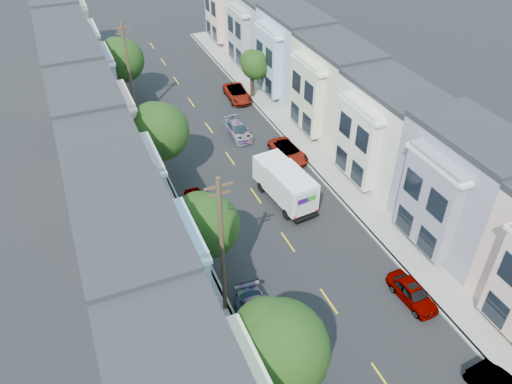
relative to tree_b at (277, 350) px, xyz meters
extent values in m
plane|color=black|center=(6.30, 5.45, -5.40)|extent=(160.00, 160.00, 0.00)
cube|color=black|center=(6.30, 20.45, -5.39)|extent=(12.00, 70.00, 0.02)
cube|color=gray|center=(0.25, 20.45, -5.33)|extent=(0.30, 70.00, 0.15)
cube|color=gray|center=(12.35, 20.45, -5.33)|extent=(0.30, 70.00, 0.15)
cube|color=gray|center=(-1.05, 20.45, -5.33)|extent=(2.60, 70.00, 0.15)
cube|color=gray|center=(13.65, 20.45, -5.33)|extent=(2.60, 70.00, 0.15)
cube|color=gold|center=(6.30, 20.45, -5.40)|extent=(0.12, 70.00, 0.01)
cube|color=silver|center=(-4.85, 20.45, -5.40)|extent=(5.00, 70.00, 8.50)
cube|color=silver|center=(17.45, 20.45, -5.40)|extent=(5.00, 70.00, 8.50)
sphere|color=#1C350E|center=(0.00, 0.00, 0.02)|extent=(4.70, 4.70, 4.70)
cylinder|color=black|center=(-0.30, 10.64, -3.97)|extent=(0.44, 0.44, 2.87)
sphere|color=#1C350E|center=(0.00, 10.64, -1.06)|extent=(4.21, 4.21, 4.21)
cylinder|color=black|center=(-0.30, 22.32, -3.81)|extent=(0.44, 0.44, 3.19)
sphere|color=#1C350E|center=(0.00, 22.32, -0.57)|extent=(4.70, 4.70, 4.70)
cylinder|color=black|center=(-0.30, 38.33, -3.86)|extent=(0.44, 0.44, 3.10)
sphere|color=#1C350E|center=(0.00, 38.33, -0.69)|extent=(4.63, 4.63, 4.63)
cylinder|color=black|center=(12.90, 34.12, -4.12)|extent=(0.44, 0.44, 2.57)
sphere|color=#1C350E|center=(13.20, 34.12, -1.75)|extent=(3.10, 3.10, 3.10)
cylinder|color=#42301E|center=(0.00, 7.45, -0.40)|extent=(0.26, 0.26, 10.00)
cube|color=#42301E|center=(0.00, 7.45, 4.20)|extent=(1.60, 0.12, 0.12)
cylinder|color=#42301E|center=(0.00, 33.45, -0.40)|extent=(0.26, 0.26, 10.00)
cube|color=#42301E|center=(0.00, 33.45, 4.20)|extent=(1.60, 0.12, 0.12)
cube|color=white|center=(8.20, 15.14, -3.56)|extent=(2.37, 4.25, 2.32)
cube|color=white|center=(8.20, 18.25, -3.66)|extent=(2.37, 1.97, 2.13)
cube|color=black|center=(8.20, 16.03, -4.84)|extent=(2.18, 6.10, 0.24)
cube|color=#2D0A51|center=(7.85, 13.02, -3.28)|extent=(0.89, 0.04, 0.43)
cube|color=#198C1E|center=(8.64, 13.02, -3.28)|extent=(0.69, 0.04, 0.43)
cylinder|color=black|center=(7.13, 13.97, -4.96)|extent=(0.28, 0.89, 0.89)
cylinder|color=black|center=(9.27, 13.97, -4.96)|extent=(0.28, 0.89, 0.89)
cylinder|color=black|center=(7.13, 17.95, -4.96)|extent=(0.28, 0.89, 0.89)
cylinder|color=black|center=(9.27, 17.95, -4.96)|extent=(0.28, 0.89, 0.89)
imported|color=black|center=(8.43, 26.95, -4.77)|extent=(1.79, 4.24, 1.27)
imported|color=#AAABAD|center=(1.40, 5.45, -4.70)|extent=(2.29, 4.80, 1.40)
imported|color=#3C160B|center=(1.40, 17.32, -4.73)|extent=(1.65, 4.15, 1.34)
imported|color=silver|center=(11.20, 3.51, -4.75)|extent=(1.74, 4.08, 1.30)
imported|color=black|center=(11.20, 21.58, -4.77)|extent=(2.49, 4.74, 1.27)
imported|color=black|center=(11.20, 34.26, -4.74)|extent=(2.56, 4.96, 1.34)
camera|label=1|loc=(-6.22, -12.25, 19.43)|focal=35.00mm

